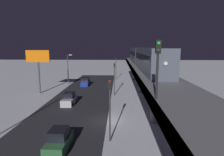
{
  "coord_description": "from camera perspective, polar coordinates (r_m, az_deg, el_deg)",
  "views": [
    {
      "loc": [
        -1.67,
        23.21,
        9.46
      ],
      "look_at": [
        0.06,
        -24.09,
        1.73
      ],
      "focal_mm": 30.16,
      "sensor_mm": 36.0,
      "label": 1
    }
  ],
  "objects": [
    {
      "name": "ground_plane",
      "position": [
        25.12,
        -1.92,
        -12.86
      ],
      "size": [
        240.0,
        240.0,
        0.0
      ],
      "primitive_type": "plane",
      "color": "silver"
    },
    {
      "name": "avenue_asphalt",
      "position": [
        26.01,
        -13.92,
        -12.33
      ],
      "size": [
        11.0,
        80.86,
        0.01
      ],
      "primitive_type": "cube",
      "color": "#28282D",
      "rests_on": "ground_plane"
    },
    {
      "name": "elevated_railway",
      "position": [
        24.06,
        13.22,
        -1.26
      ],
      "size": [
        5.0,
        80.86,
        5.95
      ],
      "color": "slate",
      "rests_on": "ground_plane"
    },
    {
      "name": "subway_train",
      "position": [
        37.91,
        9.35,
        6.54
      ],
      "size": [
        2.94,
        36.87,
        3.4
      ],
      "color": "#4C5160",
      "rests_on": "elevated_railway"
    },
    {
      "name": "rail_signal",
      "position": [
        12.96,
        13.69,
        5.54
      ],
      "size": [
        0.36,
        0.41,
        4.0
      ],
      "color": "black",
      "rests_on": "elevated_railway"
    },
    {
      "name": "sedan_silver",
      "position": [
        32.79,
        -12.85,
        -6.31
      ],
      "size": [
        1.91,
        4.42,
        1.97
      ],
      "color": "#B2B2B7",
      "rests_on": "ground_plane"
    },
    {
      "name": "sedan_green_2",
      "position": [
        19.22,
        -15.76,
        -17.9
      ],
      "size": [
        1.8,
        4.12,
        1.97
      ],
      "rotation": [
        0.0,
        0.0,
        3.14
      ],
      "color": "#2D6038",
      "rests_on": "ground_plane"
    },
    {
      "name": "sedan_blue",
      "position": [
        47.78,
        -8.03,
        -1.27
      ],
      "size": [
        1.8,
        4.26,
        1.97
      ],
      "color": "navy",
      "rests_on": "ground_plane"
    },
    {
      "name": "traffic_light_near",
      "position": [
        18.64,
        -0.65,
        -7.14
      ],
      "size": [
        0.32,
        0.44,
        6.4
      ],
      "color": "#2D2D2D",
      "rests_on": "ground_plane"
    },
    {
      "name": "traffic_light_mid",
      "position": [
        36.82,
        0.73,
        1.05
      ],
      "size": [
        0.32,
        0.44,
        6.4
      ],
      "color": "#2D2D2D",
      "rests_on": "ground_plane"
    },
    {
      "name": "traffic_light_far",
      "position": [
        55.27,
        1.19,
        3.81
      ],
      "size": [
        0.32,
        0.44,
        6.4
      ],
      "color": "#2D2D2D",
      "rests_on": "ground_plane"
    },
    {
      "name": "commercial_billboard",
      "position": [
        41.17,
        -21.52,
        4.96
      ],
      "size": [
        4.8,
        0.36,
        8.9
      ],
      "color": "#4C4C51",
      "rests_on": "ground_plane"
    },
    {
      "name": "street_lamp_far",
      "position": [
        50.16,
        -13.01,
        3.72
      ],
      "size": [
        1.35,
        0.44,
        7.65
      ],
      "color": "#38383D",
      "rests_on": "ground_plane"
    }
  ]
}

